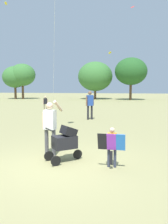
{
  "coord_description": "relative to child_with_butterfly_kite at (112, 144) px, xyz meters",
  "views": [
    {
      "loc": [
        1.62,
        -5.99,
        2.16
      ],
      "look_at": [
        0.42,
        1.58,
        1.3
      ],
      "focal_mm": 38.15,
      "sensor_mm": 36.0,
      "label": 1
    }
  ],
  "objects": [
    {
      "name": "stroller",
      "position": [
        -1.33,
        0.33,
        -0.03
      ],
      "size": [
        1.03,
        0.91,
        1.03
      ],
      "color": "black",
      "rests_on": "ground"
    },
    {
      "name": "child_with_butterfly_kite",
      "position": [
        0.0,
        0.0,
        0.0
      ],
      "size": [
        0.71,
        0.36,
        1.07
      ],
      "color": "#33384C",
      "rests_on": "ground"
    },
    {
      "name": "person_sitting_far",
      "position": [
        -1.75,
        8.73,
        0.42
      ],
      "size": [
        0.47,
        0.43,
        1.8
      ],
      "color": "#232328",
      "rests_on": "ground"
    },
    {
      "name": "ground_plane",
      "position": [
        -1.39,
        -0.14,
        -0.64
      ],
      "size": [
        120.0,
        120.0,
        0.0
      ],
      "primitive_type": "plane",
      "color": "#938E5B"
    },
    {
      "name": "treeline_distant",
      "position": [
        4.84,
        30.13,
        3.01
      ],
      "size": [
        39.59,
        7.62,
        6.23
      ],
      "color": "brown",
      "rests_on": "ground"
    },
    {
      "name": "person_red_shirt",
      "position": [
        -5.91,
        12.49,
        0.13
      ],
      "size": [
        0.41,
        0.23,
        1.31
      ],
      "color": "#7F705B",
      "rests_on": "ground"
    },
    {
      "name": "person_adult_flyer",
      "position": [
        -1.94,
        0.86,
        0.35
      ],
      "size": [
        0.6,
        0.5,
        1.72
      ],
      "color": "#4C4C51",
      "rests_on": "ground"
    }
  ]
}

